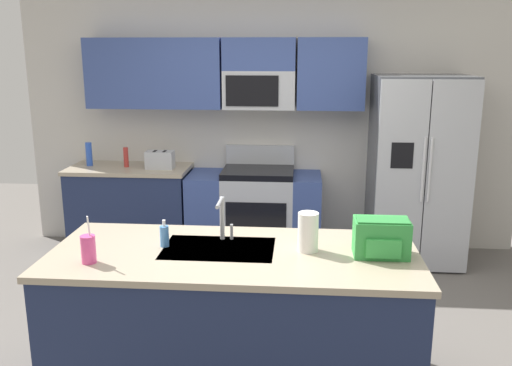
% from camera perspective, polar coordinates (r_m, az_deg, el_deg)
% --- Properties ---
extents(ground_plane, '(9.00, 9.00, 0.00)m').
position_cam_1_polar(ground_plane, '(4.18, -0.43, -16.14)').
color(ground_plane, '#66605B').
rests_on(ground_plane, ground).
extents(kitchen_wall_unit, '(5.20, 0.43, 2.60)m').
position_cam_1_polar(kitchen_wall_unit, '(5.74, -0.04, 7.67)').
color(kitchen_wall_unit, beige).
rests_on(kitchen_wall_unit, ground).
extents(back_counter, '(1.25, 0.63, 0.90)m').
position_cam_1_polar(back_counter, '(5.92, -12.91, -2.59)').
color(back_counter, '#1E2A4D').
rests_on(back_counter, ground).
extents(range_oven, '(1.36, 0.61, 1.10)m').
position_cam_1_polar(range_oven, '(5.67, -0.15, -3.04)').
color(range_oven, '#B7BABF').
rests_on(range_oven, ground).
extents(refrigerator, '(0.90, 0.76, 1.85)m').
position_cam_1_polar(refrigerator, '(5.59, 16.51, 1.22)').
color(refrigerator, '#4C4F54').
rests_on(refrigerator, ground).
extents(island_counter, '(2.23, 0.95, 0.90)m').
position_cam_1_polar(island_counter, '(3.50, -2.28, -14.01)').
color(island_counter, '#1E2A4D').
rests_on(island_counter, ground).
extents(toaster, '(0.28, 0.16, 0.18)m').
position_cam_1_polar(toaster, '(5.65, -10.01, 2.40)').
color(toaster, '#B7BABF').
rests_on(toaster, back_counter).
extents(pepper_mill, '(0.05, 0.05, 0.20)m').
position_cam_1_polar(pepper_mill, '(5.80, -13.44, 2.64)').
color(pepper_mill, '#B2332D').
rests_on(pepper_mill, back_counter).
extents(bottle_blue, '(0.06, 0.06, 0.24)m').
position_cam_1_polar(bottle_blue, '(5.97, -17.07, 2.91)').
color(bottle_blue, blue).
rests_on(bottle_blue, back_counter).
extents(sink_faucet, '(0.09, 0.21, 0.28)m').
position_cam_1_polar(sink_faucet, '(3.46, -3.54, -3.39)').
color(sink_faucet, '#B7BABF').
rests_on(sink_faucet, island_counter).
extents(drink_cup_pink, '(0.08, 0.08, 0.28)m').
position_cam_1_polar(drink_cup_pink, '(3.27, -17.12, -6.61)').
color(drink_cup_pink, '#EA4C93').
rests_on(drink_cup_pink, island_counter).
extents(soap_dispenser, '(0.06, 0.06, 0.17)m').
position_cam_1_polar(soap_dispenser, '(3.43, -9.56, -5.46)').
color(soap_dispenser, '#4C8CD8').
rests_on(soap_dispenser, island_counter).
extents(paper_towel_roll, '(0.12, 0.12, 0.24)m').
position_cam_1_polar(paper_towel_roll, '(3.30, 5.47, -5.12)').
color(paper_towel_roll, white).
rests_on(paper_towel_roll, island_counter).
extents(backpack, '(0.32, 0.22, 0.23)m').
position_cam_1_polar(backpack, '(3.30, 12.98, -5.51)').
color(backpack, green).
rests_on(backpack, island_counter).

